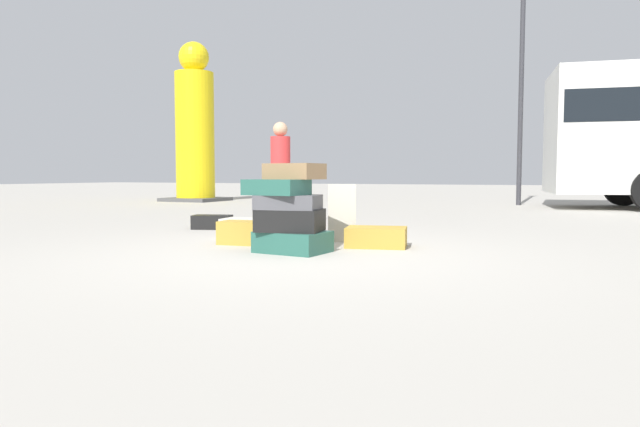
% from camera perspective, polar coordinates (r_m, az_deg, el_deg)
% --- Properties ---
extents(ground_plane, '(80.00, 80.00, 0.00)m').
position_cam_1_polar(ground_plane, '(5.49, -2.40, -4.17)').
color(ground_plane, '#ADA89E').
extents(suitcase_tower, '(0.81, 0.65, 0.89)m').
position_cam_1_polar(suitcase_tower, '(5.66, -3.12, 0.18)').
color(suitcase_tower, '#26594C').
rests_on(suitcase_tower, ground).
extents(suitcase_cream_foreground_far, '(0.40, 0.39, 0.66)m').
position_cam_1_polar(suitcase_cream_foreground_far, '(6.64, 2.22, 0.10)').
color(suitcase_cream_foreground_far, beige).
rests_on(suitcase_cream_foreground_far, ground).
extents(suitcase_tan_foreground_near, '(0.71, 0.56, 0.21)m').
position_cam_1_polar(suitcase_tan_foreground_near, '(6.10, 5.68, -2.37)').
color(suitcase_tan_foreground_near, '#B28C33').
rests_on(suitcase_tan_foreground_near, ground).
extents(suitcase_cream_left_side, '(0.68, 0.48, 0.22)m').
position_cam_1_polar(suitcase_cream_left_side, '(7.23, -7.24, -1.37)').
color(suitcase_cream_left_side, beige).
rests_on(suitcase_cream_left_side, ground).
extents(suitcase_tan_behind_tower, '(0.59, 0.38, 0.26)m').
position_cam_1_polar(suitcase_tan_behind_tower, '(6.36, -7.50, -1.93)').
color(suitcase_tan_behind_tower, '#B28C33').
rests_on(suitcase_tan_behind_tower, ground).
extents(suitcase_black_upright_blue, '(0.60, 0.43, 0.20)m').
position_cam_1_polar(suitcase_black_upright_blue, '(8.22, -10.78, -0.85)').
color(suitcase_black_upright_blue, black).
rests_on(suitcase_black_upright_blue, ground).
extents(person_bearded_onlooker, '(0.30, 0.30, 1.57)m').
position_cam_1_polar(person_bearded_onlooker, '(8.64, -3.99, 4.98)').
color(person_bearded_onlooker, '#3F334C').
rests_on(person_bearded_onlooker, ground).
extents(yellow_dummy_statue, '(1.57, 1.57, 4.61)m').
position_cam_1_polar(yellow_dummy_statue, '(17.14, -12.46, 8.14)').
color(yellow_dummy_statue, yellow).
rests_on(yellow_dummy_statue, ground).
extents(lamp_post, '(0.36, 0.36, 6.58)m').
position_cam_1_polar(lamp_post, '(15.70, 19.67, 16.48)').
color(lamp_post, '#333338').
rests_on(lamp_post, ground).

